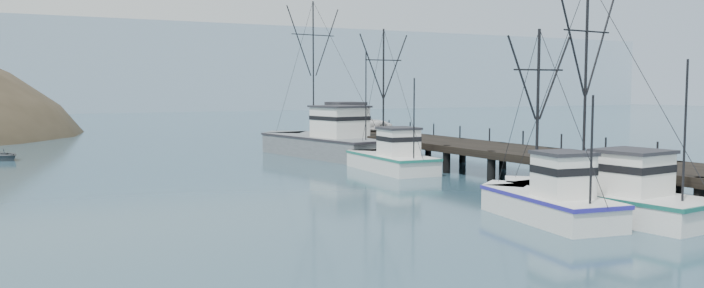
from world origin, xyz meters
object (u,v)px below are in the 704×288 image
trawler_near (601,198)px  pier (476,148)px  pier_shed (346,116)px  work_vessel (324,143)px  trawler_mid (546,202)px  pickup_truck (364,123)px  trawler_far (389,159)px

trawler_near → pier: bearing=71.4°
pier_shed → work_vessel: bearing=-143.0°
pier → trawler_mid: trawler_mid is taller
pier → work_vessel: size_ratio=2.51×
pier → pickup_truck: 17.05m
trawler_mid → work_vessel: bearing=83.2°
pier → pier_shed: bearing=94.8°
pier → work_vessel: 16.13m
pickup_truck → trawler_near: bearing=-170.6°
work_vessel → pier_shed: work_vessel is taller
trawler_near → pier_shed: 35.35m
pier_shed → pickup_truck: bearing=-34.9°
pier → pier_shed: (-1.50, 18.00, 1.73)m
trawler_near → trawler_mid: 3.19m
pier → work_vessel: (-5.10, 15.29, -0.46)m
pier_shed → trawler_near: bearing=-96.9°
pier → trawler_mid: bearing=-118.1°
trawler_far → pier_shed: 15.50m
pier → pickup_truck: size_ratio=7.92×
pier → trawler_mid: (-8.87, -16.60, -0.87)m
trawler_mid → trawler_far: trawler_far is taller
pier → trawler_far: (-5.49, 3.25, -0.87)m
trawler_mid → pier_shed: trawler_mid is taller
trawler_near → trawler_far: size_ratio=1.08×
trawler_far → pier_shed: size_ratio=3.40×
trawler_far → pickup_truck: trawler_far is taller
pier → trawler_near: 17.95m
trawler_near → pickup_truck: bearing=80.6°
trawler_near → trawler_mid: bearing=172.7°
trawler_mid → trawler_far: 20.13m
pier → pickup_truck: (-0.08, 17.01, 1.08)m
trawler_near → work_vessel: size_ratio=0.67×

